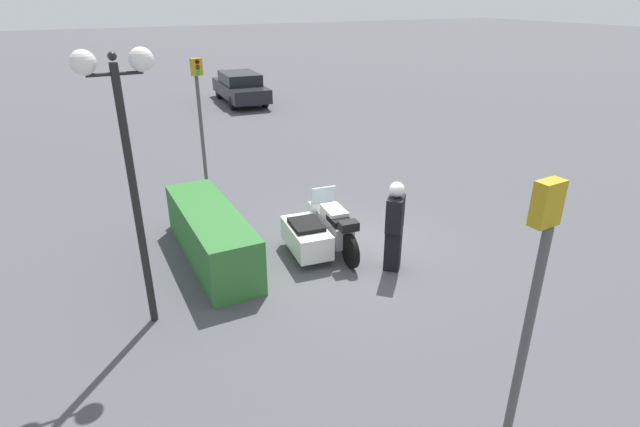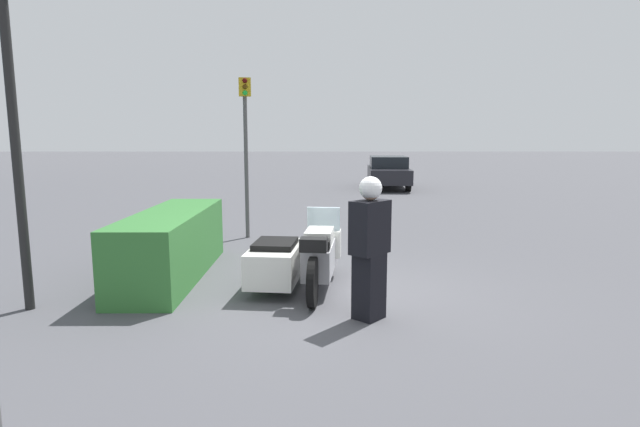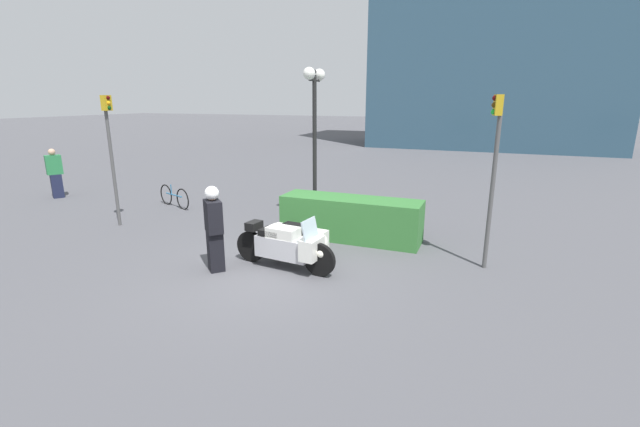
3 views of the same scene
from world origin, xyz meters
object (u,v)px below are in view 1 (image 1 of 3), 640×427
object	(u,v)px
police_motorcycle	(317,230)
traffic_light_far	(529,310)
parked_car_background	(240,87)
twin_lamp_post	(124,127)
officer_rider	(395,224)
traffic_light_near	(200,111)
hedge_bush_curbside	(211,235)

from	to	relation	value
police_motorcycle	traffic_light_far	world-z (taller)	traffic_light_far
parked_car_background	twin_lamp_post	bearing A→B (deg)	160.74
officer_rider	parked_car_background	distance (m)	17.08
parked_car_background	traffic_light_near	bearing A→B (deg)	161.44
hedge_bush_curbside	twin_lamp_post	xyz separation A→B (m)	(-1.60, 1.46, 2.73)
police_motorcycle	twin_lamp_post	size ratio (longest dim) A/B	0.56
officer_rider	traffic_light_near	bearing A→B (deg)	-23.41
traffic_light_near	parked_car_background	size ratio (longest dim) A/B	0.73
traffic_light_near	twin_lamp_post	bearing A→B (deg)	-36.71
twin_lamp_post	traffic_light_near	world-z (taller)	twin_lamp_post
twin_lamp_post	police_motorcycle	bearing A→B (deg)	-74.57
police_motorcycle	traffic_light_near	distance (m)	4.49
traffic_light_far	parked_car_background	size ratio (longest dim) A/B	0.73
officer_rider	hedge_bush_curbside	world-z (taller)	officer_rider
officer_rider	twin_lamp_post	size ratio (longest dim) A/B	0.42
officer_rider	parked_car_background	world-z (taller)	officer_rider
officer_rider	hedge_bush_curbside	size ratio (longest dim) A/B	0.51
twin_lamp_post	officer_rider	bearing A→B (deg)	-94.63
traffic_light_near	traffic_light_far	world-z (taller)	traffic_light_far
traffic_light_near	traffic_light_far	xyz separation A→B (m)	(-9.73, -0.51, 0.01)
parked_car_background	hedge_bush_curbside	bearing A→B (deg)	163.29
parked_car_background	officer_rider	bearing A→B (deg)	175.30
officer_rider	twin_lamp_post	distance (m)	5.09
twin_lamp_post	traffic_light_far	xyz separation A→B (m)	(-4.88, -2.76, -0.92)
traffic_light_near	traffic_light_far	distance (m)	9.74
police_motorcycle	hedge_bush_curbside	distance (m)	2.16
twin_lamp_post	parked_car_background	world-z (taller)	twin_lamp_post
hedge_bush_curbside	traffic_light_far	size ratio (longest dim) A/B	0.99
hedge_bush_curbside	traffic_light_far	world-z (taller)	traffic_light_far
police_motorcycle	hedge_bush_curbside	size ratio (longest dim) A/B	0.68
hedge_bush_curbside	twin_lamp_post	bearing A→B (deg)	137.67
police_motorcycle	officer_rider	bearing A→B (deg)	-137.50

